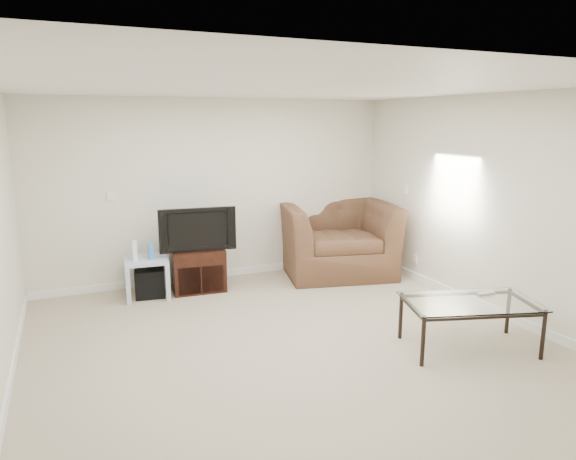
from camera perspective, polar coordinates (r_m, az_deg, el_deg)
name	(u,v)px	position (r m, az deg, el deg)	size (l,w,h in m)	color
floor	(290,345)	(5.26, 0.23, -12.64)	(5.00, 5.00, 0.00)	tan
ceiling	(290,86)	(4.79, 0.26, 15.69)	(5.00, 5.00, 0.00)	white
wall_back	(218,191)	(7.20, -7.82, 4.37)	(5.00, 0.02, 2.50)	silver
wall_right	(491,206)	(6.29, 21.58, 2.55)	(0.02, 5.00, 2.50)	silver
plate_back	(112,196)	(6.95, -18.99, 3.55)	(0.12, 0.02, 0.12)	white
plate_right_switch	(405,189)	(7.49, 12.87, 4.47)	(0.02, 0.09, 0.13)	white
plate_right_outlet	(415,259)	(7.43, 13.90, -3.11)	(0.02, 0.08, 0.12)	white
tv_stand	(198,270)	(6.87, -9.97, -4.35)	(0.67, 0.47, 0.56)	black
dvd_player	(198,257)	(6.78, -9.98, -2.92)	(0.35, 0.24, 0.05)	black
television	(197,228)	(6.71, -10.10, 0.20)	(0.91, 0.18, 0.56)	black
side_table	(147,278)	(6.76, -15.41, -5.12)	(0.52, 0.52, 0.50)	#AAC7CF
subwoofer	(150,282)	(6.81, -15.12, -5.64)	(0.36, 0.36, 0.36)	black
game_console	(135,251)	(6.64, -16.65, -2.22)	(0.05, 0.17, 0.23)	white
game_case	(151,251)	(6.65, -15.02, -2.24)	(0.05, 0.15, 0.20)	#337FCC
recliner	(337,226)	(7.50, 5.42, 0.40)	(1.58, 1.03, 1.38)	#4F3323
coffee_table	(469,325)	(5.39, 19.43, -9.92)	(1.25, 0.70, 0.49)	black
remote	(486,294)	(5.54, 21.14, -6.62)	(0.20, 0.05, 0.02)	#B2B2B7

